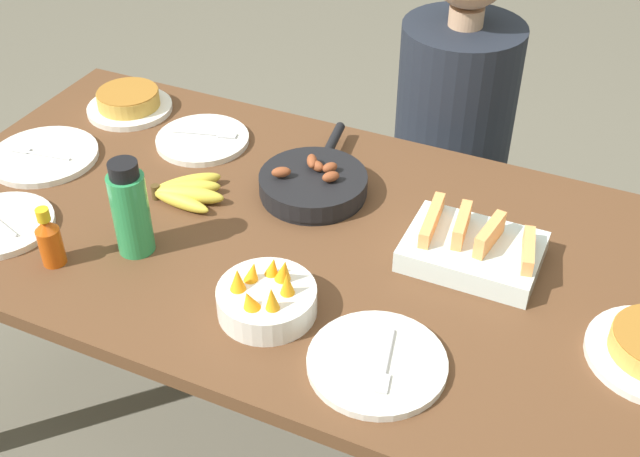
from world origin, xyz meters
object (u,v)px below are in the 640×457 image
(skillet, at_px, (314,183))
(empty_plate_mid_edge, at_px, (44,156))
(water_bottle, at_px, (130,210))
(person_figure, at_px, (448,175))
(hot_sauce_bottle, at_px, (49,240))
(frittata_plate_side, at_px, (129,102))
(fruit_bowl_mango, at_px, (266,298))
(empty_plate_far_left, at_px, (0,225))
(banana_bunch, at_px, (186,191))
(empty_plate_near_front, at_px, (377,363))
(empty_plate_far_right, at_px, (203,140))
(melon_tray, at_px, (472,249))

(skillet, xyz_separation_m, empty_plate_mid_edge, (-0.67, -0.14, -0.02))
(water_bottle, bearing_deg, person_figure, 64.10)
(empty_plate_mid_edge, bearing_deg, hot_sauce_bottle, -47.19)
(frittata_plate_side, xyz_separation_m, fruit_bowl_mango, (0.70, -0.54, 0.01))
(empty_plate_far_left, height_order, person_figure, person_figure)
(banana_bunch, distance_m, water_bottle, 0.22)
(banana_bunch, bearing_deg, frittata_plate_side, 141.46)
(empty_plate_far_left, bearing_deg, empty_plate_near_front, -2.11)
(fruit_bowl_mango, xyz_separation_m, hot_sauce_bottle, (-0.47, -0.05, 0.02))
(empty_plate_far_right, bearing_deg, empty_plate_far_left, -113.93)
(skillet, bearing_deg, empty_plate_far_left, 116.32)
(banana_bunch, bearing_deg, skillet, 28.51)
(empty_plate_far_right, height_order, hot_sauce_bottle, hot_sauce_bottle)
(banana_bunch, height_order, hot_sauce_bottle, hot_sauce_bottle)
(empty_plate_far_left, distance_m, empty_plate_mid_edge, 0.28)
(empty_plate_mid_edge, bearing_deg, water_bottle, -25.47)
(empty_plate_far_left, relative_size, person_figure, 0.19)
(melon_tray, xyz_separation_m, frittata_plate_side, (-1.02, 0.23, -0.01))
(melon_tray, bearing_deg, empty_plate_mid_edge, -176.73)
(hot_sauce_bottle, bearing_deg, skillet, 49.38)
(empty_plate_near_front, distance_m, empty_plate_mid_edge, 1.04)
(empty_plate_mid_edge, bearing_deg, fruit_bowl_mango, -18.48)
(frittata_plate_side, xyz_separation_m, empty_plate_far_right, (0.26, -0.06, -0.02))
(empty_plate_near_front, relative_size, hot_sauce_bottle, 1.86)
(skillet, relative_size, empty_plate_far_left, 1.62)
(frittata_plate_side, distance_m, hot_sauce_bottle, 0.64)
(melon_tray, xyz_separation_m, skillet, (-0.40, 0.08, -0.00))
(banana_bunch, height_order, water_bottle, water_bottle)
(banana_bunch, height_order, person_figure, person_figure)
(banana_bunch, distance_m, empty_plate_mid_edge, 0.41)
(banana_bunch, relative_size, empty_plate_near_front, 0.72)
(frittata_plate_side, xyz_separation_m, empty_plate_near_front, (0.95, -0.58, -0.02))
(empty_plate_near_front, xyz_separation_m, empty_plate_far_right, (-0.68, 0.53, 0.00))
(frittata_plate_side, bearing_deg, skillet, -13.06)
(melon_tray, relative_size, empty_plate_far_right, 1.17)
(empty_plate_near_front, bearing_deg, fruit_bowl_mango, 169.88)
(empty_plate_far_left, relative_size, hot_sauce_bottle, 1.70)
(empty_plate_far_right, distance_m, hot_sauce_bottle, 0.54)
(banana_bunch, height_order, skillet, skillet)
(fruit_bowl_mango, height_order, hot_sauce_bottle, hot_sauce_bottle)
(melon_tray, relative_size, frittata_plate_side, 1.22)
(empty_plate_near_front, height_order, fruit_bowl_mango, fruit_bowl_mango)
(skillet, height_order, fruit_bowl_mango, fruit_bowl_mango)
(banana_bunch, bearing_deg, melon_tray, 4.97)
(frittata_plate_side, relative_size, empty_plate_far_right, 0.96)
(banana_bunch, distance_m, hot_sauce_bottle, 0.34)
(hot_sauce_bottle, bearing_deg, empty_plate_far_right, 86.38)
(empty_plate_mid_edge, bearing_deg, empty_plate_far_right, 35.95)
(frittata_plate_side, relative_size, empty_plate_mid_edge, 0.86)
(skillet, bearing_deg, banana_bunch, 109.31)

